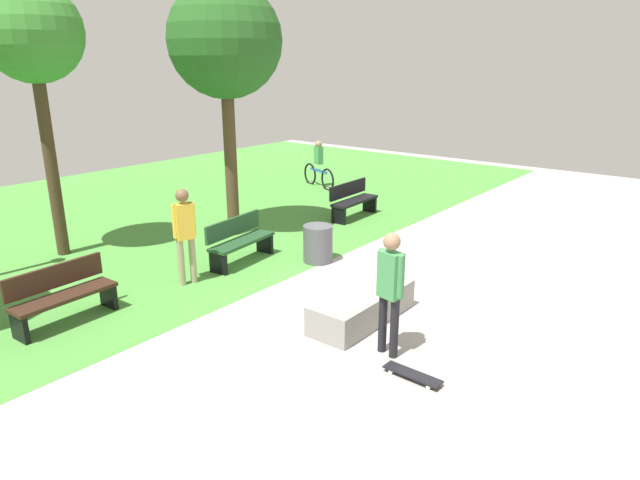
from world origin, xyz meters
name	(u,v)px	position (x,y,z in m)	size (l,w,h in m)	color
ground_plane	(364,288)	(0.00, 0.00, 0.00)	(28.00, 28.00, 0.00)	#9E9993
grass_lawn	(121,217)	(0.00, 7.69, 0.00)	(26.60, 12.63, 0.01)	#478C38
concrete_ledge	(362,307)	(-1.13, -0.72, 0.23)	(1.97, 0.74, 0.47)	gray
backpack_on_ledge	(386,277)	(-0.67, -0.86, 0.63)	(0.28, 0.20, 0.32)	olive
skater_performing_trick	(390,285)	(-1.78, -1.60, 1.04)	(0.26, 0.42, 1.77)	black
skateboard_by_ledge	(412,374)	(-2.14, -2.20, 0.06)	(0.22, 0.81, 0.08)	black
park_bench_near_lamppost	(62,294)	(-4.07, 2.90, 0.48)	(1.62, 0.53, 0.91)	#331E14
park_bench_far_right	(353,199)	(3.77, 2.94, 0.48)	(1.62, 0.52, 0.91)	black
park_bench_center_lawn	(239,239)	(-0.44, 2.75, 0.48)	(1.64, 0.65, 0.91)	#1E4223
tree_young_birch	(32,36)	(-2.43, 6.05, 4.36)	(1.91, 1.91, 5.39)	#42301E
tree_broad_elm	(225,42)	(0.83, 4.29, 4.29)	(2.48, 2.48, 5.57)	#4C3823
trash_bin	(318,244)	(0.57, 1.53, 0.38)	(0.60, 0.60, 0.76)	#4C4C51
pedestrian_with_backpack	(184,227)	(-1.84, 2.67, 1.08)	(0.41, 0.41, 1.78)	tan
cyclist_on_bicycle	(319,167)	(6.11, 5.93, 0.63)	(0.69, 1.73, 1.52)	black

